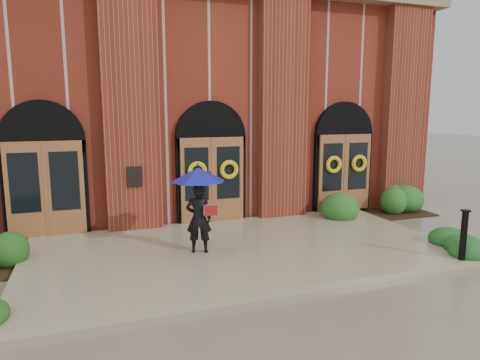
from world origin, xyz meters
name	(u,v)px	position (x,y,z in m)	size (l,w,h in m)	color
ground	(244,254)	(0.00, 0.00, 0.00)	(90.00, 90.00, 0.00)	gray
landing	(241,250)	(0.00, 0.15, 0.07)	(10.00, 5.30, 0.15)	tan
church_building	(173,108)	(0.00, 8.78, 3.50)	(16.20, 12.53, 7.00)	maroon
man_with_umbrella	(199,193)	(-1.06, 0.11, 1.55)	(1.55, 1.55, 2.00)	black
metal_post	(464,234)	(4.30, -2.35, 0.75)	(0.19, 0.19, 1.14)	black
hedge_wall_right	(377,202)	(5.47, 2.20, 0.44)	(3.40, 1.36, 0.87)	#265C20
hedge_front_right	(466,244)	(5.10, -1.72, 0.25)	(1.42, 1.22, 0.50)	#1D511F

